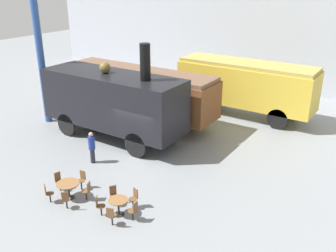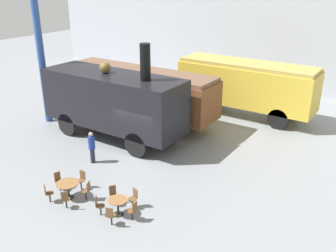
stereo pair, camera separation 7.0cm
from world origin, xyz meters
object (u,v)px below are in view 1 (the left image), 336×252
at_px(steam_locomotive, 113,100).
at_px(cafe_table_mid, 68,186).
at_px(passenger_coach_vintage, 246,83).
at_px(cafe_chair_0, 114,194).
at_px(passenger_coach_wooden, 139,89).
at_px(visitor_person, 92,146).
at_px(cafe_table_near, 118,203).

height_order(steam_locomotive, cafe_table_mid, steam_locomotive).
xyz_separation_m(passenger_coach_vintage, cafe_chair_0, (-0.24, -13.19, -1.71)).
xyz_separation_m(passenger_coach_wooden, visitor_person, (1.75, -6.20, -1.18)).
height_order(cafe_table_near, cafe_table_mid, cafe_table_mid).
distance_m(passenger_coach_vintage, passenger_coach_wooden, 7.17).
relative_size(passenger_coach_vintage, passenger_coach_wooden, 0.86).
bearing_deg(steam_locomotive, passenger_coach_wooden, 101.06).
height_order(passenger_coach_vintage, steam_locomotive, steam_locomotive).
bearing_deg(cafe_table_near, passenger_coach_wooden, 123.04).
height_order(passenger_coach_vintage, cafe_table_mid, passenger_coach_vintage).
bearing_deg(cafe_table_near, steam_locomotive, 132.10).
bearing_deg(steam_locomotive, cafe_table_near, -47.90).
relative_size(steam_locomotive, cafe_table_near, 10.92).
distance_m(cafe_table_near, visitor_person, 4.90).
distance_m(cafe_table_near, cafe_table_mid, 2.60).
bearing_deg(cafe_chair_0, visitor_person, -179.12).
distance_m(steam_locomotive, cafe_chair_0, 7.23).
xyz_separation_m(steam_locomotive, visitor_person, (1.13, -3.01, -1.46)).
bearing_deg(visitor_person, cafe_table_mid, -63.79).
distance_m(cafe_table_mid, visitor_person, 3.32).
relative_size(cafe_chair_0, visitor_person, 0.52).
relative_size(passenger_coach_wooden, cafe_table_near, 13.40).
height_order(passenger_coach_wooden, visitor_person, passenger_coach_wooden).
bearing_deg(cafe_table_near, passenger_coach_vintage, 91.67).
bearing_deg(cafe_table_mid, passenger_coach_wooden, 109.31).
bearing_deg(passenger_coach_wooden, cafe_table_near, -56.96).
relative_size(steam_locomotive, visitor_person, 5.13).
height_order(passenger_coach_wooden, cafe_table_mid, passenger_coach_wooden).
bearing_deg(passenger_coach_vintage, visitor_person, -108.54).
xyz_separation_m(cafe_table_mid, visitor_person, (-1.46, 2.97, 0.32)).
distance_m(passenger_coach_wooden, visitor_person, 6.55).
height_order(cafe_table_mid, cafe_chair_0, cafe_chair_0).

